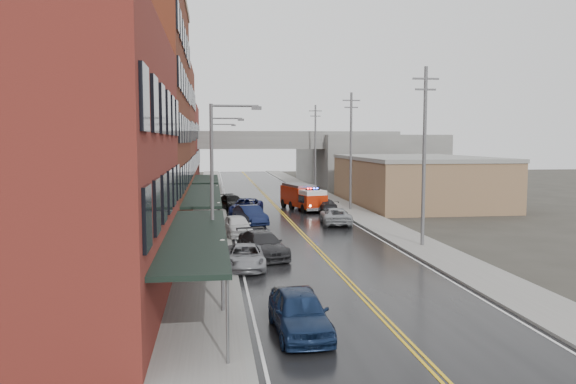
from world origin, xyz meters
TOP-DOWN VIEW (x-y plane):
  - ground at (0.00, 0.00)m, footprint 220.00×220.00m
  - road at (0.00, 30.00)m, footprint 11.00×160.00m
  - sidewalk_left at (-7.30, 30.00)m, footprint 3.00×160.00m
  - sidewalk_right at (7.30, 30.00)m, footprint 3.00×160.00m
  - curb_left at (-5.65, 30.00)m, footprint 0.30×160.00m
  - curb_right at (5.65, 30.00)m, footprint 0.30×160.00m
  - brick_building_a at (-13.30, 4.00)m, footprint 9.00×18.00m
  - brick_building_b at (-13.30, 23.00)m, footprint 9.00×20.00m
  - brick_building_c at (-13.30, 40.50)m, footprint 9.00×15.00m
  - brick_building_far at (-13.30, 58.00)m, footprint 9.00×20.00m
  - tan_building at (16.00, 40.00)m, footprint 14.00×22.00m
  - right_far_block at (18.00, 70.00)m, footprint 18.00×30.00m
  - awning_0 at (-7.49, 4.00)m, footprint 2.60×16.00m
  - awning_1 at (-7.49, 23.00)m, footprint 2.60×18.00m
  - awning_2 at (-7.49, 40.50)m, footprint 2.60×13.00m
  - globe_lamp_0 at (-6.40, 2.00)m, footprint 0.44×0.44m
  - globe_lamp_1 at (-6.40, 16.00)m, footprint 0.44×0.44m
  - globe_lamp_2 at (-6.40, 30.00)m, footprint 0.44×0.44m
  - street_lamp_0 at (-6.55, 8.00)m, footprint 2.64×0.22m
  - street_lamp_1 at (-6.55, 24.00)m, footprint 2.64×0.22m
  - street_lamp_2 at (-6.55, 40.00)m, footprint 2.64×0.22m
  - utility_pole_0 at (7.20, 15.00)m, footprint 1.80×0.24m
  - utility_pole_1 at (7.20, 35.00)m, footprint 1.80×0.24m
  - utility_pole_2 at (7.20, 55.00)m, footprint 1.80×0.24m
  - overpass at (0.00, 62.00)m, footprint 40.00×10.00m
  - fire_truck at (2.45, 36.06)m, footprint 4.21×7.53m
  - parked_car_left_0 at (-3.64, -0.80)m, footprint 2.10×4.91m
  - parked_car_left_1 at (-3.60, 0.30)m, footprint 1.58×4.08m
  - parked_car_left_2 at (-5.00, 10.20)m, footprint 2.39×4.85m
  - parked_car_left_3 at (-3.78, 13.06)m, footprint 3.38×5.75m
  - parked_car_left_4 at (-5.00, 20.82)m, footprint 2.50×4.91m
  - parked_car_left_5 at (-3.63, 26.59)m, footprint 2.93×5.22m
  - parked_car_left_6 at (-3.60, 32.99)m, footprint 3.91×6.21m
  - parked_car_left_7 at (-4.82, 37.27)m, footprint 3.45×5.60m
  - parked_car_right_0 at (3.60, 25.71)m, footprint 3.05×5.52m
  - parked_car_right_1 at (4.22, 34.20)m, footprint 2.48×4.85m
  - parked_car_right_2 at (5.00, 43.34)m, footprint 1.99×4.73m
  - parked_car_right_3 at (4.48, 51.55)m, footprint 2.24×4.38m

SIDE VIEW (x-z plane):
  - ground at x=0.00m, z-range 0.00..0.00m
  - road at x=0.00m, z-range 0.00..0.02m
  - sidewalk_left at x=-7.30m, z-range 0.00..0.15m
  - sidewalk_right at x=7.30m, z-range 0.00..0.15m
  - curb_left at x=-5.65m, z-range 0.00..0.15m
  - curb_right at x=5.65m, z-range 0.00..0.15m
  - parked_car_left_2 at x=-5.00m, z-range 0.00..1.32m
  - parked_car_left_1 at x=-3.60m, z-range 0.00..1.33m
  - parked_car_right_1 at x=4.22m, z-range 0.00..1.35m
  - parked_car_right_3 at x=4.48m, z-range 0.00..1.38m
  - parked_car_right_0 at x=3.60m, z-range 0.00..1.46m
  - parked_car_left_7 at x=-4.82m, z-range 0.00..1.52m
  - parked_car_left_3 at x=-3.78m, z-range 0.00..1.56m
  - parked_car_right_2 at x=5.00m, z-range 0.00..1.60m
  - parked_car_left_6 at x=-3.60m, z-range 0.00..1.60m
  - parked_car_left_4 at x=-5.00m, z-range 0.00..1.60m
  - parked_car_left_5 at x=-3.63m, z-range 0.00..1.63m
  - parked_car_left_0 at x=-3.64m, z-range 0.00..1.65m
  - fire_truck at x=2.45m, z-range 0.11..2.73m
  - globe_lamp_0 at x=-6.40m, z-range 0.75..3.87m
  - globe_lamp_1 at x=-6.40m, z-range 0.75..3.87m
  - globe_lamp_2 at x=-6.40m, z-range 0.75..3.87m
  - tan_building at x=16.00m, z-range 0.00..5.00m
  - awning_2 at x=-7.49m, z-range 1.44..4.53m
  - awning_0 at x=-7.49m, z-range 1.44..4.53m
  - awning_1 at x=-7.49m, z-range 1.44..4.53m
  - right_far_block at x=18.00m, z-range 0.00..8.00m
  - street_lamp_0 at x=-6.55m, z-range 0.69..9.69m
  - street_lamp_1 at x=-6.55m, z-range 0.69..9.69m
  - street_lamp_2 at x=-6.55m, z-range 0.69..9.69m
  - overpass at x=0.00m, z-range 2.24..9.74m
  - brick_building_a at x=-13.30m, z-range 0.00..12.00m
  - brick_building_far at x=-13.30m, z-range 0.00..12.00m
  - utility_pole_0 at x=7.20m, z-range 0.31..12.31m
  - utility_pole_1 at x=7.20m, z-range 0.31..12.31m
  - utility_pole_2 at x=7.20m, z-range 0.31..12.31m
  - brick_building_c at x=-13.30m, z-range 0.00..15.00m
  - brick_building_b at x=-13.30m, z-range 0.00..18.00m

